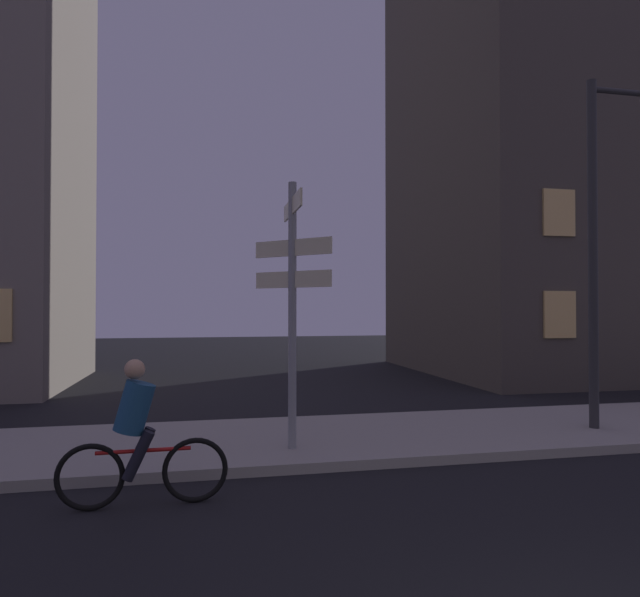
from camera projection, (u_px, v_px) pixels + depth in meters
sidewalk_kerb at (364, 437)px, 9.06m from camera, size 40.00×3.14×0.14m
signpost at (292, 290)px, 8.10m from camera, size 0.97×1.48×3.86m
street_lamp at (603, 222)px, 9.53m from camera, size 1.52×0.28×5.92m
cyclist at (139, 438)px, 6.08m from camera, size 1.82×0.33×1.61m
building_right_block at (561, 140)px, 19.34m from camera, size 9.74×8.93×16.02m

